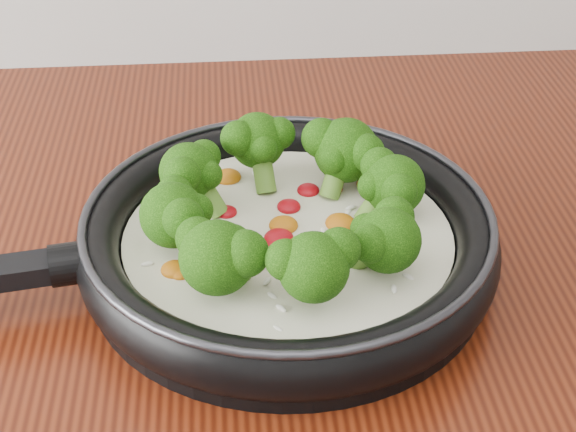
{
  "coord_description": "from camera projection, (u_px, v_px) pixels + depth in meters",
  "views": [
    {
      "loc": [
        -0.17,
        0.55,
        1.31
      ],
      "look_at": [
        -0.12,
        1.09,
        0.95
      ],
      "focal_mm": 53.79,
      "sensor_mm": 36.0,
      "label": 1
    }
  ],
  "objects": [
    {
      "name": "skillet",
      "position": [
        284.0,
        234.0,
        0.66
      ],
      "size": [
        0.52,
        0.37,
        0.09
      ],
      "color": "black",
      "rests_on": "counter"
    }
  ]
}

